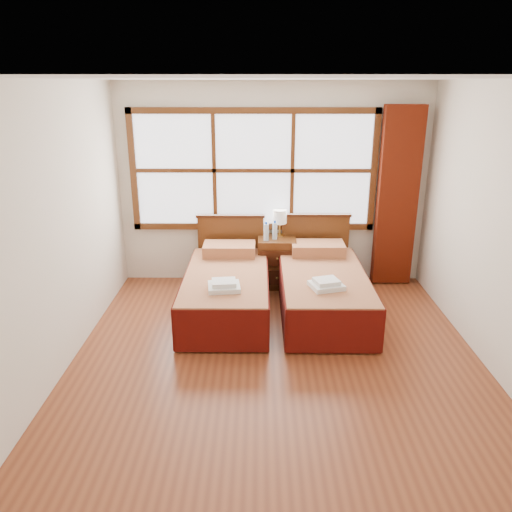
{
  "coord_description": "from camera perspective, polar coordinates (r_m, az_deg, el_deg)",
  "views": [
    {
      "loc": [
        -0.17,
        -4.18,
        2.57
      ],
      "look_at": [
        -0.21,
        0.7,
        0.86
      ],
      "focal_mm": 35.0,
      "sensor_mm": 36.0,
      "label": 1
    }
  ],
  "objects": [
    {
      "name": "floor",
      "position": [
        4.92,
        2.4,
        -12.31
      ],
      "size": [
        4.5,
        4.5,
        0.0
      ],
      "primitive_type": "plane",
      "color": "brown",
      "rests_on": "ground"
    },
    {
      "name": "ceiling",
      "position": [
        4.19,
        2.92,
        19.62
      ],
      "size": [
        4.5,
        4.5,
        0.0
      ],
      "primitive_type": "plane",
      "rotation": [
        3.14,
        0.0,
        0.0
      ],
      "color": "white",
      "rests_on": "wall_back"
    },
    {
      "name": "wall_back",
      "position": [
        6.56,
        1.9,
        8.08
      ],
      "size": [
        4.0,
        0.0,
        4.0
      ],
      "primitive_type": "plane",
      "rotation": [
        1.57,
        0.0,
        0.0
      ],
      "color": "silver",
      "rests_on": "floor"
    },
    {
      "name": "wall_left",
      "position": [
        4.74,
        -22.32,
        2.22
      ],
      "size": [
        0.0,
        4.5,
        4.5
      ],
      "primitive_type": "plane",
      "rotation": [
        1.57,
        0.0,
        1.57
      ],
      "color": "silver",
      "rests_on": "floor"
    },
    {
      "name": "wall_right",
      "position": [
        4.88,
        26.8,
        2.05
      ],
      "size": [
        0.0,
        4.5,
        4.5
      ],
      "primitive_type": "plane",
      "rotation": [
        1.57,
        0.0,
        -1.57
      ],
      "color": "silver",
      "rests_on": "floor"
    },
    {
      "name": "window",
      "position": [
        6.49,
        -0.31,
        9.76
      ],
      "size": [
        3.16,
        0.06,
        1.56
      ],
      "color": "white",
      "rests_on": "wall_back"
    },
    {
      "name": "curtain",
      "position": [
        6.69,
        15.85,
        6.44
      ],
      "size": [
        0.5,
        0.16,
        2.3
      ],
      "primitive_type": "cube",
      "color": "#5E1909",
      "rests_on": "wall_back"
    },
    {
      "name": "bed_left",
      "position": [
        5.86,
        -3.34,
        -3.73
      ],
      "size": [
        0.97,
        1.99,
        0.93
      ],
      "color": "#3A1A0C",
      "rests_on": "floor"
    },
    {
      "name": "bed_right",
      "position": [
        5.89,
        7.62,
        -3.7
      ],
      "size": [
        0.98,
        2.0,
        0.95
      ],
      "color": "#3A1A0C",
      "rests_on": "floor"
    },
    {
      "name": "nightstand",
      "position": [
        6.58,
        2.37,
        -0.69
      ],
      "size": [
        0.49,
        0.48,
        0.66
      ],
      "color": "#572D13",
      "rests_on": "floor"
    },
    {
      "name": "towels_left",
      "position": [
        5.28,
        -3.68,
        -3.39
      ],
      "size": [
        0.37,
        0.33,
        0.1
      ],
      "rotation": [
        0.0,
        0.0,
        0.12
      ],
      "color": "white",
      "rests_on": "bed_left"
    },
    {
      "name": "towels_right",
      "position": [
        5.34,
        8.05,
        -3.21
      ],
      "size": [
        0.4,
        0.37,
        0.1
      ],
      "rotation": [
        0.0,
        0.0,
        0.3
      ],
      "color": "white",
      "rests_on": "bed_right"
    },
    {
      "name": "lamp",
      "position": [
        6.52,
        2.75,
        4.42
      ],
      "size": [
        0.18,
        0.18,
        0.35
      ],
      "color": "gold",
      "rests_on": "nightstand"
    },
    {
      "name": "bottle_near",
      "position": [
        6.34,
        1.16,
        2.75
      ],
      "size": [
        0.07,
        0.07,
        0.25
      ],
      "color": "#BFDCF5",
      "rests_on": "nightstand"
    },
    {
      "name": "bottle_far",
      "position": [
        6.4,
        2.16,
        2.9
      ],
      "size": [
        0.06,
        0.06,
        0.25
      ],
      "color": "#BFDCF5",
      "rests_on": "nightstand"
    }
  ]
}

